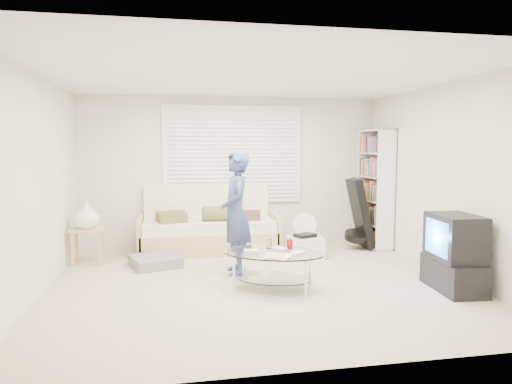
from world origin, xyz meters
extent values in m
plane|color=tan|center=(0.00, 0.00, 0.00)|extent=(5.00, 5.00, 0.00)
cube|color=beige|center=(0.00, 2.25, 1.25)|extent=(5.00, 0.02, 2.50)
cube|color=beige|center=(0.00, -2.25, 1.25)|extent=(5.00, 0.02, 2.50)
cube|color=beige|center=(-2.50, 0.00, 1.25)|extent=(0.02, 4.50, 2.50)
cube|color=beige|center=(2.50, 0.00, 1.25)|extent=(0.02, 4.50, 2.50)
cube|color=white|center=(0.00, 0.00, 2.50)|extent=(5.00, 4.50, 0.02)
cube|color=white|center=(0.00, 2.22, 1.55)|extent=(2.32, 0.06, 1.62)
cube|color=black|center=(0.00, 2.21, 1.55)|extent=(2.20, 0.01, 1.50)
cube|color=silver|center=(0.00, 2.18, 1.55)|extent=(2.16, 0.04, 1.50)
cube|color=silver|center=(0.00, 2.20, 1.55)|extent=(2.32, 0.08, 1.62)
cube|color=tan|center=(-0.45, 1.83, 0.17)|extent=(2.13, 0.85, 0.34)
cube|color=beige|center=(-0.45, 1.81, 0.43)|extent=(2.04, 0.79, 0.17)
cube|color=beige|center=(-0.45, 2.17, 0.74)|extent=(2.04, 0.24, 0.65)
cube|color=tan|center=(-1.51, 1.83, 0.30)|extent=(0.06, 0.85, 0.60)
cube|color=tan|center=(0.61, 1.83, 0.30)|extent=(0.06, 0.85, 0.60)
cube|color=brown|center=(-1.03, 1.78, 0.58)|extent=(0.50, 0.50, 0.15)
cylinder|color=brown|center=(-0.29, 1.75, 0.63)|extent=(0.53, 0.23, 0.23)
cube|color=#3F2F1F|center=(0.19, 1.81, 0.57)|extent=(0.44, 0.44, 0.13)
cube|color=slate|center=(-1.26, 1.06, 0.07)|extent=(0.79, 0.79, 0.14)
cube|color=tan|center=(-2.22, 1.39, 0.50)|extent=(0.45, 0.36, 0.04)
cube|color=tan|center=(-2.40, 1.25, 0.24)|extent=(0.04, 0.04, 0.49)
cube|color=tan|center=(-2.04, 1.25, 0.24)|extent=(0.04, 0.04, 0.49)
cube|color=tan|center=(-2.40, 1.52, 0.24)|extent=(0.04, 0.04, 0.49)
cube|color=tan|center=(-2.04, 1.52, 0.24)|extent=(0.04, 0.04, 0.49)
imported|color=white|center=(-2.22, 1.39, 0.70)|extent=(0.36, 0.36, 0.38)
cube|color=white|center=(2.33, 1.72, 0.98)|extent=(0.31, 0.83, 1.96)
cube|color=black|center=(2.01, 1.57, 0.60)|extent=(0.39, 0.41, 1.14)
cylinder|color=black|center=(1.96, 1.57, 0.22)|extent=(0.41, 0.43, 0.20)
cylinder|color=white|center=(1.04, 1.55, 0.01)|extent=(0.26, 0.26, 0.03)
cylinder|color=white|center=(1.04, 1.55, 0.18)|extent=(0.04, 0.04, 0.32)
cylinder|color=white|center=(1.04, 1.55, 0.44)|extent=(0.39, 0.26, 0.38)
cylinder|color=white|center=(1.04, 1.55, 0.44)|extent=(0.11, 0.09, 0.10)
cube|color=white|center=(0.95, 1.15, 0.16)|extent=(0.54, 0.39, 0.32)
cube|color=black|center=(0.95, 1.15, 0.34)|extent=(0.36, 0.31, 0.05)
cube|color=black|center=(2.20, -0.68, 0.18)|extent=(0.51, 0.85, 0.36)
cube|color=black|center=(2.20, -0.68, 0.63)|extent=(0.51, 0.72, 0.53)
cube|color=#499FD9|center=(1.98, -0.66, 0.63)|extent=(0.07, 0.53, 0.40)
ellipsoid|color=silver|center=(0.14, -0.25, 0.43)|extent=(1.39, 1.17, 0.02)
ellipsoid|color=silver|center=(0.14, -0.25, 0.13)|extent=(1.06, 0.89, 0.01)
cylinder|color=silver|center=(-0.34, -0.31, 0.21)|extent=(0.03, 0.03, 0.41)
cylinder|color=silver|center=(0.42, -0.64, 0.21)|extent=(0.03, 0.03, 0.41)
cylinder|color=silver|center=(-0.15, 0.13, 0.21)|extent=(0.03, 0.03, 0.41)
cylinder|color=silver|center=(0.61, -0.20, 0.21)|extent=(0.03, 0.03, 0.41)
cube|color=white|center=(-0.12, -0.24, 0.46)|extent=(0.18, 0.13, 0.04)
cube|color=white|center=(0.23, -0.18, 0.46)|extent=(0.18, 0.19, 0.04)
cube|color=white|center=(0.39, -0.42, 0.46)|extent=(0.19, 0.18, 0.04)
cylinder|color=silver|center=(0.13, -0.04, 0.50)|extent=(0.07, 0.07, 0.11)
cylinder|color=#B5141B|center=(0.37, -0.12, 0.50)|extent=(0.07, 0.07, 0.12)
cube|color=black|center=(-0.11, -0.01, 0.45)|extent=(0.10, 0.19, 0.02)
cube|color=white|center=(0.16, -0.48, 0.45)|extent=(0.38, 0.40, 0.01)
cube|color=tan|center=(0.10, -0.47, 0.45)|extent=(0.30, 0.35, 0.01)
imported|color=navy|center=(-0.20, 0.48, 0.81)|extent=(0.39, 0.59, 1.62)
camera|label=1|loc=(-1.02, -5.38, 1.66)|focal=32.00mm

